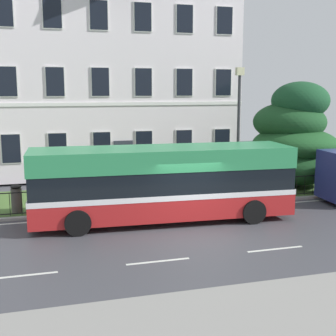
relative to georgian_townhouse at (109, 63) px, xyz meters
The scene contains 7 objects.
ground_plane 16.36m from the georgian_townhouse, 87.24° to the right, with size 60.00×56.00×0.18m.
georgian_townhouse is the anchor object (origin of this frame).
iron_verge_railing 12.98m from the georgian_townhouse, 90.00° to the right, with size 17.27×0.04×0.97m.
evergreen_tree 13.09m from the georgian_townhouse, 46.64° to the right, with size 4.61×4.63×5.51m.
single_decker_bus 14.36m from the georgian_townhouse, 89.88° to the right, with size 10.43×3.07×2.97m.
street_lamp_post 12.07m from the georgian_townhouse, 67.73° to the right, with size 0.36×0.24×6.09m.
litter_bin 13.71m from the georgian_townhouse, 117.55° to the right, with size 0.45×0.45×1.17m.
Camera 1 is at (-5.34, -14.67, 5.20)m, focal length 48.76 mm.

